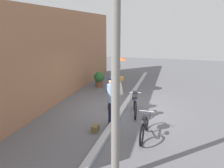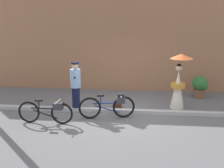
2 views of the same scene
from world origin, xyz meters
TOP-DOWN VIEW (x-y plane):
  - ground_plane at (0.00, 0.00)m, footprint 30.00×30.00m
  - building_wall at (0.00, 3.11)m, footprint 14.00×0.40m
  - sidewalk_curb at (0.00, 0.00)m, footprint 14.00×0.20m
  - bicycle_near_officer at (-0.30, -0.52)m, footprint 1.73×0.54m
  - bicycle_far_side at (-2.07, -1.14)m, footprint 1.67×0.48m
  - person_officer at (-1.49, 0.07)m, footprint 0.34×0.38m
  - person_with_parasol at (1.94, 0.69)m, footprint 0.77×0.77m
  - potted_plant_by_door at (2.97, 2.07)m, footprint 0.60×0.58m
  - backpack_on_pavement at (-0.13, 0.51)m, footprint 0.30×0.16m
  - backpack_spare at (-2.19, 0.43)m, footprint 0.32×0.19m
  - utility_pole at (-4.21, -0.77)m, footprint 0.18×0.18m

SIDE VIEW (x-z plane):
  - ground_plane at x=0.00m, z-range 0.00..0.00m
  - sidewalk_curb at x=0.00m, z-range 0.00..0.12m
  - backpack_spare at x=-2.19m, z-range 0.01..0.21m
  - backpack_on_pavement at x=-0.13m, z-range 0.01..0.22m
  - bicycle_far_side at x=-2.07m, z-range 0.01..0.75m
  - bicycle_near_officer at x=-0.30m, z-range 0.02..0.80m
  - potted_plant_by_door at x=2.97m, z-range 0.04..0.90m
  - person_officer at x=-1.49m, z-range 0.05..1.71m
  - person_with_parasol at x=1.94m, z-range -0.01..1.88m
  - building_wall at x=0.00m, z-range 0.00..4.04m
  - utility_pole at x=-4.21m, z-range 0.00..4.80m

